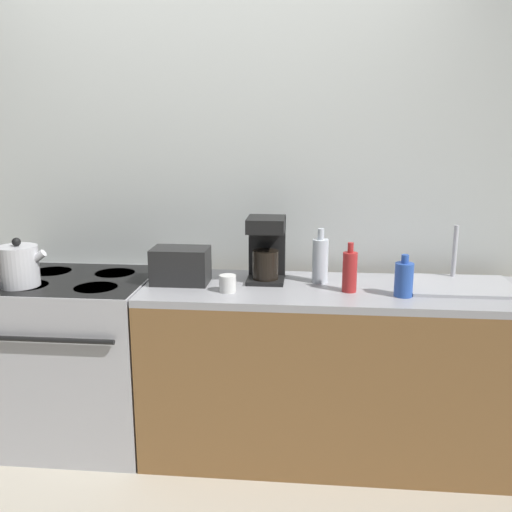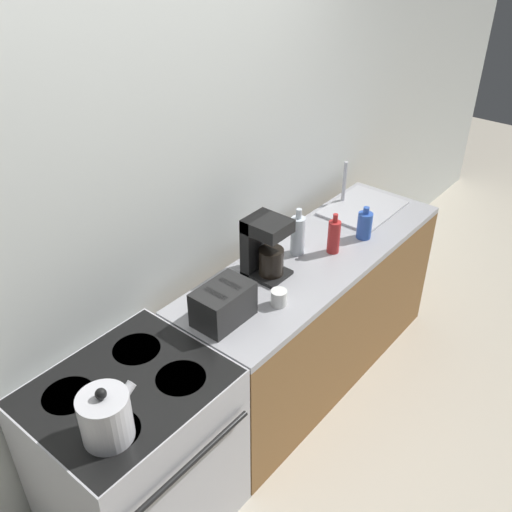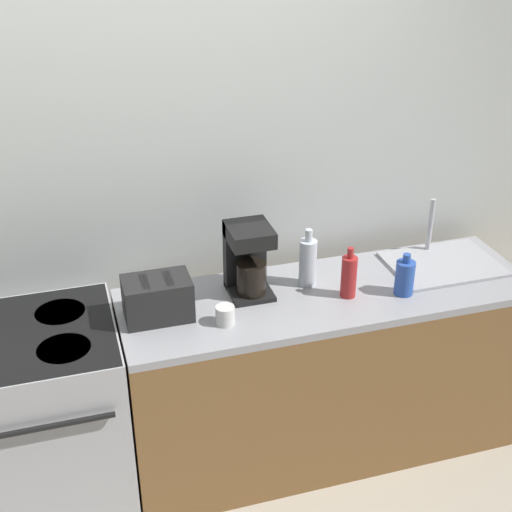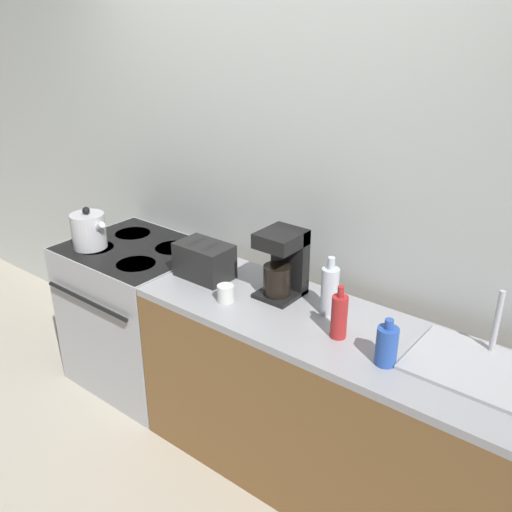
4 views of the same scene
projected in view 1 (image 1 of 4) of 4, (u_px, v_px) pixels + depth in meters
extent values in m
plane|color=beige|center=(192.00, 477.00, 2.74)|extent=(12.00, 12.00, 0.00)
cube|color=silver|center=(213.00, 191.00, 3.15)|extent=(8.00, 0.05, 2.60)
cube|color=#B7B7BC|center=(78.00, 359.00, 3.03)|extent=(0.79, 0.66, 0.88)
cube|color=black|center=(73.00, 281.00, 2.93)|extent=(0.77, 0.65, 0.02)
cylinder|color=black|center=(26.00, 286.00, 2.81)|extent=(0.21, 0.21, 0.01)
cylinder|color=black|center=(96.00, 288.00, 2.78)|extent=(0.21, 0.21, 0.01)
cylinder|color=black|center=(51.00, 272.00, 3.08)|extent=(0.21, 0.21, 0.01)
cylinder|color=black|center=(115.00, 274.00, 3.05)|extent=(0.21, 0.21, 0.01)
cylinder|color=black|center=(44.00, 340.00, 2.63)|extent=(0.67, 0.02, 0.02)
cube|color=brown|center=(332.00, 375.00, 2.87)|extent=(1.87, 0.60, 0.85)
cube|color=#A3A3A8|center=(334.00, 291.00, 2.77)|extent=(1.87, 0.60, 0.04)
cylinder|color=silver|center=(19.00, 266.00, 2.78)|extent=(0.19, 0.19, 0.20)
sphere|color=black|center=(16.00, 242.00, 2.75)|extent=(0.04, 0.04, 0.04)
cylinder|color=silver|center=(36.00, 259.00, 2.76)|extent=(0.11, 0.04, 0.09)
cube|color=black|center=(181.00, 266.00, 2.83)|extent=(0.28, 0.18, 0.18)
cube|color=black|center=(170.00, 249.00, 2.82)|extent=(0.03, 0.13, 0.01)
cube|color=black|center=(190.00, 249.00, 2.81)|extent=(0.03, 0.13, 0.01)
cube|color=black|center=(266.00, 279.00, 2.88)|extent=(0.19, 0.21, 0.02)
cube|color=black|center=(267.00, 246.00, 2.92)|extent=(0.19, 0.06, 0.33)
cube|color=black|center=(266.00, 224.00, 2.82)|extent=(0.19, 0.21, 0.07)
cylinder|color=black|center=(266.00, 265.00, 2.84)|extent=(0.13, 0.13, 0.14)
cube|color=#B7B7BC|center=(460.00, 286.00, 2.78)|extent=(0.51, 0.38, 0.01)
cylinder|color=silver|center=(455.00, 252.00, 2.89)|extent=(0.02, 0.02, 0.28)
cylinder|color=#2D56B7|center=(404.00, 280.00, 2.62)|extent=(0.08, 0.08, 0.16)
cylinder|color=#2D56B7|center=(405.00, 259.00, 2.59)|extent=(0.03, 0.03, 0.04)
cylinder|color=#B72828|center=(350.00, 272.00, 2.69)|extent=(0.07, 0.07, 0.19)
cylinder|color=#B72828|center=(351.00, 248.00, 2.66)|extent=(0.03, 0.03, 0.05)
cylinder|color=silver|center=(320.00, 261.00, 2.84)|extent=(0.08, 0.08, 0.22)
cylinder|color=silver|center=(321.00, 234.00, 2.81)|extent=(0.03, 0.03, 0.05)
cylinder|color=white|center=(228.00, 283.00, 2.69)|extent=(0.08, 0.08, 0.08)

